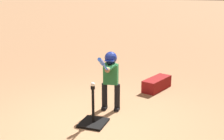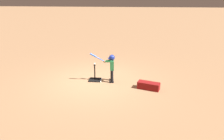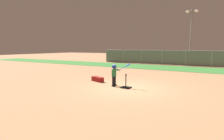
{
  "view_description": "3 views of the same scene",
  "coord_description": "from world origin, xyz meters",
  "px_view_note": "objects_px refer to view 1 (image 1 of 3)",
  "views": [
    {
      "loc": [
        4.66,
        1.84,
        2.4
      ],
      "look_at": [
        -0.5,
        0.06,
        0.88
      ],
      "focal_mm": 50.0,
      "sensor_mm": 36.0,
      "label": 1
    },
    {
      "loc": [
        -1.48,
        8.36,
        3.58
      ],
      "look_at": [
        -0.76,
        0.06,
        0.55
      ],
      "focal_mm": 35.0,
      "sensor_mm": 36.0,
      "label": 2
    },
    {
      "loc": [
        3.64,
        -8.09,
        2.06
      ],
      "look_at": [
        -0.69,
        -0.37,
        0.91
      ],
      "focal_mm": 28.0,
      "sensor_mm": 36.0,
      "label": 3
    }
  ],
  "objects_px": {
    "batter_child": "(110,74)",
    "equipment_bag": "(157,84)",
    "batting_tee": "(93,120)",
    "baseball": "(93,84)"
  },
  "relations": [
    {
      "from": "batter_child",
      "to": "baseball",
      "type": "relative_size",
      "value": 16.86
    },
    {
      "from": "batting_tee",
      "to": "equipment_bag",
      "type": "height_order",
      "value": "batting_tee"
    },
    {
      "from": "batter_child",
      "to": "equipment_bag",
      "type": "height_order",
      "value": "batter_child"
    },
    {
      "from": "batting_tee",
      "to": "equipment_bag",
      "type": "bearing_deg",
      "value": 162.54
    },
    {
      "from": "batting_tee",
      "to": "baseball",
      "type": "relative_size",
      "value": 9.46
    },
    {
      "from": "batter_child",
      "to": "baseball",
      "type": "xyz_separation_m",
      "value": [
        0.69,
        -0.08,
        -0.01
      ]
    },
    {
      "from": "baseball",
      "to": "equipment_bag",
      "type": "relative_size",
      "value": 0.09
    },
    {
      "from": "batter_child",
      "to": "batting_tee",
      "type": "bearing_deg",
      "value": -6.28
    },
    {
      "from": "batting_tee",
      "to": "batter_child",
      "type": "xyz_separation_m",
      "value": [
        -0.69,
        0.08,
        0.66
      ]
    },
    {
      "from": "batting_tee",
      "to": "baseball",
      "type": "bearing_deg",
      "value": -48.81
    }
  ]
}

